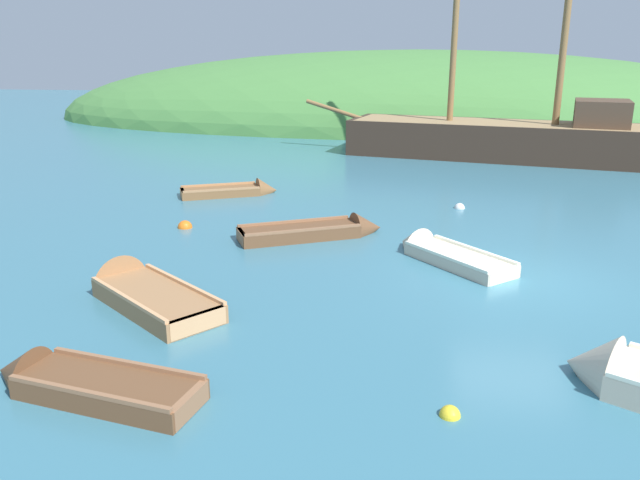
{
  "coord_description": "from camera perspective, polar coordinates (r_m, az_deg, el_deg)",
  "views": [
    {
      "loc": [
        -2.45,
        -13.37,
        4.81
      ],
      "look_at": [
        -4.51,
        1.03,
        0.38
      ],
      "focal_mm": 35.39,
      "sensor_mm": 36.0,
      "label": 1
    }
  ],
  "objects": [
    {
      "name": "sailing_ship",
      "position": [
        30.23,
        16.61,
        8.2
      ],
      "size": [
        16.71,
        6.48,
        11.8
      ],
      "rotation": [
        0.0,
        0.0,
        2.93
      ],
      "color": "#38281E",
      "rests_on": "ground"
    },
    {
      "name": "rowboat_outer_left",
      "position": [
        16.81,
        0.03,
        0.68
      ],
      "size": [
        3.94,
        2.61,
        0.94
      ],
      "rotation": [
        0.0,
        0.0,
        0.46
      ],
      "color": "brown",
      "rests_on": "ground"
    },
    {
      "name": "rowboat_outer_right",
      "position": [
        21.89,
        -7.59,
        4.29
      ],
      "size": [
        3.37,
        2.22,
        0.93
      ],
      "rotation": [
        0.0,
        0.0,
        0.43
      ],
      "color": "brown",
      "rests_on": "ground"
    },
    {
      "name": "rowboat_far",
      "position": [
        13.11,
        -15.89,
        -4.72
      ],
      "size": [
        3.64,
        3.28,
        1.2
      ],
      "rotation": [
        0.0,
        0.0,
        2.46
      ],
      "color": "#9E7047",
      "rests_on": "ground"
    },
    {
      "name": "ground_plane",
      "position": [
        14.42,
        17.46,
        -3.37
      ],
      "size": [
        120.0,
        120.0,
        0.0
      ],
      "primitive_type": "plane",
      "color": "teal"
    },
    {
      "name": "buoy_orange",
      "position": [
        18.07,
        -12.1,
        1.1
      ],
      "size": [
        0.41,
        0.41,
        0.41
      ],
      "primitive_type": "sphere",
      "color": "orange",
      "rests_on": "ground"
    },
    {
      "name": "rowboat_near_dock",
      "position": [
        15.32,
        10.94,
        -1.37
      ],
      "size": [
        2.97,
        3.17,
        0.98
      ],
      "rotation": [
        0.0,
        0.0,
        2.3
      ],
      "color": "beige",
      "rests_on": "ground"
    },
    {
      "name": "buoy_white",
      "position": [
        20.31,
        12.5,
        2.82
      ],
      "size": [
        0.33,
        0.33,
        0.33
      ],
      "primitive_type": "sphere",
      "color": "white",
      "rests_on": "ground"
    },
    {
      "name": "shore_hill",
      "position": [
        45.46,
        8.53,
        10.66
      ],
      "size": [
        51.32,
        21.7,
        9.52
      ],
      "primitive_type": "ellipsoid",
      "color": "#477F3D",
      "rests_on": "ground"
    },
    {
      "name": "buoy_yellow",
      "position": [
        9.12,
        11.65,
        -15.3
      ],
      "size": [
        0.3,
        0.3,
        0.3
      ],
      "primitive_type": "sphere",
      "color": "yellow",
      "rests_on": "ground"
    },
    {
      "name": "rowboat_center",
      "position": [
        10.04,
        -20.89,
        -12.24
      ],
      "size": [
        3.48,
        1.59,
        0.93
      ],
      "rotation": [
        0.0,
        0.0,
        2.95
      ],
      "color": "brown",
      "rests_on": "ground"
    }
  ]
}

